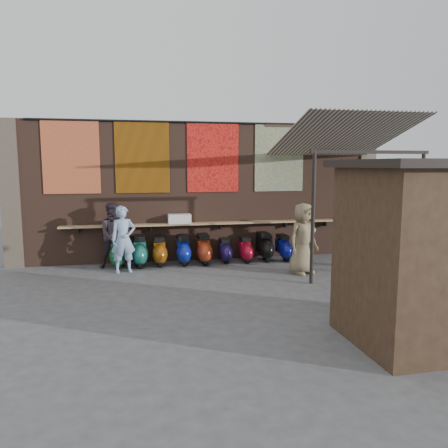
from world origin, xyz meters
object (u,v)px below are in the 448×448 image
Objects in this scene: shelf_box at (179,219)px; scooter_stool_5 at (225,251)px; scooter_stool_0 at (118,252)px; scooter_stool_1 at (140,251)px; scooter_stool_8 at (283,247)px; shopper_grey at (386,241)px; scooter_stool_3 at (183,250)px; shopper_navy at (364,233)px; market_stall at (435,256)px; scooter_stool_7 at (264,247)px; shopper_tan at (303,239)px; diner_left at (123,239)px; scooter_stool_4 at (204,249)px; diner_right at (115,235)px; scooter_stool_6 at (245,249)px; scooter_stool_2 at (160,251)px.

shelf_box is 1.58m from scooter_stool_5.
scooter_stool_0 is (-1.73, -0.32, -0.84)m from shelf_box.
scooter_stool_1 reaches higher than scooter_stool_8.
shelf_box is 5.69m from shopper_grey.
scooter_stool_8 is (2.95, -0.02, -0.04)m from scooter_stool_3.
shopper_navy is 5.15m from market_stall.
scooter_stool_3 is 1.00× the size of scooter_stool_7.
shopper_tan reaches higher than scooter_stool_7.
diner_left reaches higher than scooter_stool_1.
scooter_stool_4 is at bearing -176.90° from scooter_stool_5.
shopper_navy is (6.66, -1.27, 0.04)m from diner_right.
scooter_stool_5 is 2.46m from shopper_tan.
scooter_stool_0 is 0.98× the size of scooter_stool_1.
scooter_stool_1 is at bearing -165.16° from shelf_box.
market_stall is at bearing -81.99° from scooter_stool_7.
scooter_stool_4 reaches higher than scooter_stool_6.
scooter_stool_6 is (2.98, -0.03, -0.06)m from scooter_stool_1.
scooter_stool_8 is 0.43× the size of shopper_tan.
diner_right reaches higher than scooter_stool_4.
shopper_navy reaches higher than scooter_stool_6.
scooter_stool_7 is 1.85m from shopper_tan.
diner_left is at bearing -172.62° from scooter_stool_8.
scooter_stool_1 is 0.51× the size of diner_left.
scooter_stool_0 is at bearing -179.89° from scooter_stool_4.
scooter_stool_7 is at bearing 1.98° from scooter_stool_4.
scooter_stool_3 is 0.49× the size of diner_left.
shopper_grey is 0.56× the size of market_stall.
shelf_box is 0.72× the size of scooter_stool_1.
scooter_stool_7 is at bearing 0.38° from scooter_stool_2.
diner_right is (-3.65, 0.03, 0.53)m from scooter_stool_6.
scooter_stool_0 is 0.49× the size of diner_right.
scooter_stool_0 is at bearing 128.79° from market_stall.
scooter_stool_2 is at bearing 2.34° from scooter_stool_0.
shelf_box is at bearing 101.57° from scooter_stool_3.
shopper_grey is 0.84× the size of shopper_tan.
scooter_stool_3 is 5.00m from shopper_navy.
scooter_stool_7 reaches higher than scooter_stool_2.
scooter_stool_6 is (2.45, -0.05, -0.04)m from scooter_stool_2.
scooter_stool_8 is (3.61, -0.03, -0.03)m from scooter_stool_2.
scooter_stool_4 is 0.50× the size of diner_left.
diner_left reaches higher than scooter_stool_6.
market_stall reaches higher than scooter_stool_1.
shelf_box is at bearing 174.03° from scooter_stool_7.
shopper_grey is (0.47, -0.35, -0.17)m from shopper_navy.
scooter_stool_1 is 0.49× the size of shopper_tan.
shopper_grey is (6.46, -1.63, 0.34)m from scooter_stool_1.
scooter_stool_4 reaches higher than scooter_stool_5.
scooter_stool_8 is 0.28× the size of market_stall.
scooter_stool_5 is 4.42m from shopper_grey.
shelf_box reaches higher than scooter_stool_4.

